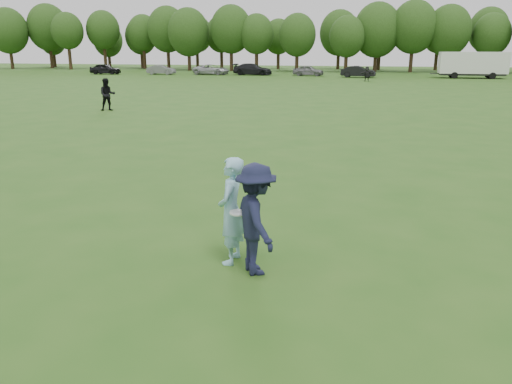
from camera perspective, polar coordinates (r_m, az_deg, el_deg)
ground at (r=9.36m, az=-2.65°, el=-7.50°), size 200.00×200.00×0.00m
thrower at (r=8.86m, az=-2.85°, el=-2.17°), size 0.48×0.72×1.94m
defender at (r=8.43m, az=0.01°, el=-3.14°), size 1.26×1.44×1.93m
player_far_a at (r=32.33m, az=-16.62°, el=10.62°), size 1.20×1.12×1.95m
player_far_d at (r=59.88m, az=12.56°, el=13.05°), size 1.57×0.58×1.67m
car_a at (r=77.08m, az=-16.84°, el=13.31°), size 4.39×1.77×1.49m
car_b at (r=74.25m, az=-10.78°, el=13.55°), size 4.02×1.42×1.32m
car_c at (r=72.81m, az=-5.13°, el=13.76°), size 5.29×2.82×1.42m
car_d at (r=71.64m, az=-0.39°, el=13.85°), size 5.59×2.57×1.58m
car_e at (r=70.04m, az=6.01°, el=13.64°), size 4.33×2.14×1.42m
car_f at (r=67.28m, az=11.62°, el=13.31°), size 4.54×2.07×1.44m
disc_in_play at (r=8.54m, az=-2.15°, el=-2.38°), size 0.33×0.33×0.06m
cargo_trailer at (r=69.61m, az=23.54°, el=13.29°), size 9.00×2.75×3.20m
treeline at (r=85.19m, az=13.65°, el=17.47°), size 130.35×18.39×11.74m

